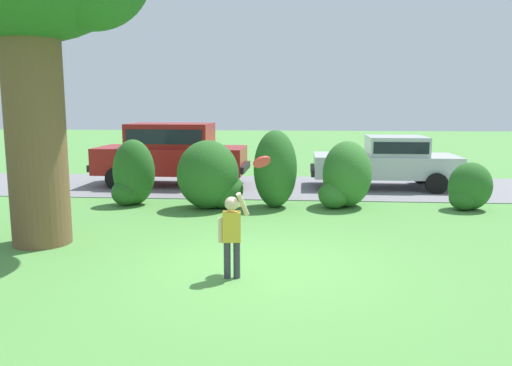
# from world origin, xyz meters

# --- Properties ---
(ground_plane) EXTENTS (80.00, 80.00, 0.00)m
(ground_plane) POSITION_xyz_m (0.00, 0.00, 0.00)
(ground_plane) COLOR #518E42
(driveway_strip) EXTENTS (28.00, 4.40, 0.02)m
(driveway_strip) POSITION_xyz_m (0.00, 7.67, 0.01)
(driveway_strip) COLOR slate
(driveway_strip) RESTS_ON ground
(shrub_near_tree) EXTENTS (1.06, 0.93, 1.64)m
(shrub_near_tree) POSITION_xyz_m (-3.56, 4.67, 0.73)
(shrub_near_tree) COLOR #286023
(shrub_near_tree) RESTS_ON ground
(shrub_centre_left) EXTENTS (1.59, 1.37, 1.66)m
(shrub_centre_left) POSITION_xyz_m (-1.52, 4.36, 0.75)
(shrub_centre_left) COLOR #286023
(shrub_centre_left) RESTS_ON ground
(shrub_centre) EXTENTS (1.06, 1.19, 1.89)m
(shrub_centre) POSITION_xyz_m (0.02, 4.63, 0.95)
(shrub_centre) COLOR #286023
(shrub_centre) RESTS_ON ground
(shrub_centre_right) EXTENTS (1.31, 1.43, 1.62)m
(shrub_centre_right) POSITION_xyz_m (1.74, 4.84, 0.75)
(shrub_centre_right) COLOR #33702B
(shrub_centre_right) RESTS_ON ground
(shrub_far_end) EXTENTS (1.02, 0.87, 1.14)m
(shrub_far_end) POSITION_xyz_m (4.65, 4.67, 0.51)
(shrub_far_end) COLOR #286023
(shrub_far_end) RESTS_ON ground
(parked_sedan) EXTENTS (4.42, 2.13, 1.56)m
(parked_sedan) POSITION_xyz_m (3.27, 7.74, 0.85)
(parked_sedan) COLOR silver
(parked_sedan) RESTS_ON ground
(parked_suv) EXTENTS (4.73, 2.17, 1.92)m
(parked_suv) POSITION_xyz_m (-3.30, 7.71, 1.08)
(parked_suv) COLOR maroon
(parked_suv) RESTS_ON ground
(child_thrower) EXTENTS (0.44, 0.29, 1.29)m
(child_thrower) POSITION_xyz_m (-0.39, -0.60, 0.72)
(child_thrower) COLOR #383842
(child_thrower) RESTS_ON ground
(frisbee) EXTENTS (0.33, 0.24, 0.28)m
(frisbee) POSITION_xyz_m (-0.00, 0.01, 1.65)
(frisbee) COLOR red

